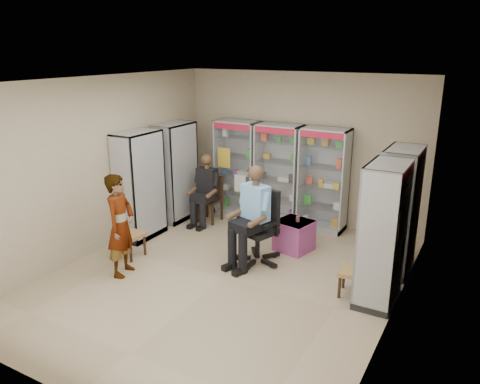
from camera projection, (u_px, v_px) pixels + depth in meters
The scene contains 18 objects.
floor at pixel (224, 278), 7.29m from camera, with size 6.00×6.00×0.00m, color tan.
room_shell at pixel (223, 155), 6.71m from camera, with size 5.02×6.02×3.01m.
cabinet_back_left at pixel (238, 168), 9.88m from camera, with size 0.90×0.50×2.00m, color silver.
cabinet_back_mid at pixel (278, 174), 9.43m from camera, with size 0.90×0.50×2.00m, color #A2A3A9.
cabinet_back_right at pixel (323, 180), 8.99m from camera, with size 0.90×0.50×2.00m, color #9DA0A4.
cabinet_right_far at pixel (399, 211), 7.29m from camera, with size 0.50×0.90×2.00m, color #B9BCC1.
cabinet_right_near at pixel (382, 235), 6.37m from camera, with size 0.50×0.90×2.00m, color #B0B3B8.
cabinet_left_far at pixel (176, 172), 9.53m from camera, with size 0.50×0.90×2.00m, color #A5A8AC.
cabinet_left_near at pixel (140, 186), 8.62m from camera, with size 0.50×0.90×2.00m, color #AEB0B6.
wooden_chair at pixel (209, 199), 9.54m from camera, with size 0.42×0.42×0.94m, color black.
seated_customer at pixel (208, 191), 9.44m from camera, with size 0.44×0.60×1.34m, color black, non-canonical shape.
office_chair at pixel (258, 227), 7.68m from camera, with size 0.67×0.67×1.23m, color black.
seated_shopkeeper at pixel (256, 218), 7.59m from camera, with size 0.51×0.72×1.57m, color #7195DF, non-canonical shape.
pink_trunk at pixel (294, 235), 8.23m from camera, with size 0.57×0.54×0.54m, color #C54F8F.
tea_glass at pixel (298, 219), 8.11m from camera, with size 0.07×0.07×0.09m, color #531B07.
woven_stool_a at pixel (353, 282), 6.74m from camera, with size 0.39×0.39×0.39m, color #A08743.
woven_stool_b at pixel (130, 245), 7.99m from camera, with size 0.42×0.42×0.42m, color #B28B4B.
standing_man at pixel (120, 225), 7.21m from camera, with size 0.59×0.39×1.63m, color gray.
Camera 1 is at (3.41, -5.61, 3.45)m, focal length 35.00 mm.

